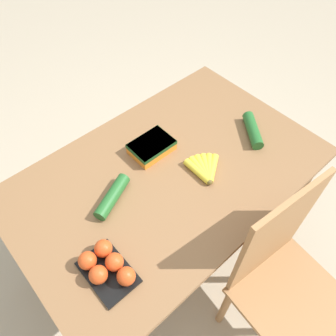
% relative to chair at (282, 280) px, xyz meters
% --- Properties ---
extents(ground_plane, '(12.00, 12.00, 0.00)m').
position_rel_chair_xyz_m(ground_plane, '(0.08, -0.62, -0.52)').
color(ground_plane, '#B7A88E').
extents(dining_table, '(1.38, 0.89, 0.72)m').
position_rel_chair_xyz_m(dining_table, '(0.08, -0.62, 0.11)').
color(dining_table, olive).
rests_on(dining_table, ground_plane).
extents(chair, '(0.46, 0.44, 1.01)m').
position_rel_chair_xyz_m(chair, '(0.00, 0.00, 0.00)').
color(chair, '#A87547').
rests_on(chair, ground_plane).
extents(banana_bunch, '(0.15, 0.16, 0.03)m').
position_rel_chair_xyz_m(banana_bunch, '(-0.04, -0.52, 0.22)').
color(banana_bunch, brown).
rests_on(banana_bunch, dining_table).
extents(tomato_pack, '(0.15, 0.21, 0.08)m').
position_rel_chair_xyz_m(tomato_pack, '(0.54, -0.44, 0.24)').
color(tomato_pack, black).
rests_on(tomato_pack, dining_table).
extents(carrot_bag, '(0.19, 0.14, 0.05)m').
position_rel_chair_xyz_m(carrot_bag, '(0.05, -0.77, 0.23)').
color(carrot_bag, orange).
rests_on(carrot_bag, dining_table).
extents(cucumber_near, '(0.17, 0.20, 0.05)m').
position_rel_chair_xyz_m(cucumber_near, '(-0.38, -0.52, 0.23)').
color(cucumber_near, '#236028').
rests_on(cucumber_near, dining_table).
extents(cucumber_far, '(0.21, 0.14, 0.05)m').
position_rel_chair_xyz_m(cucumber_far, '(0.35, -0.67, 0.23)').
color(cucumber_far, '#236028').
rests_on(cucumber_far, dining_table).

